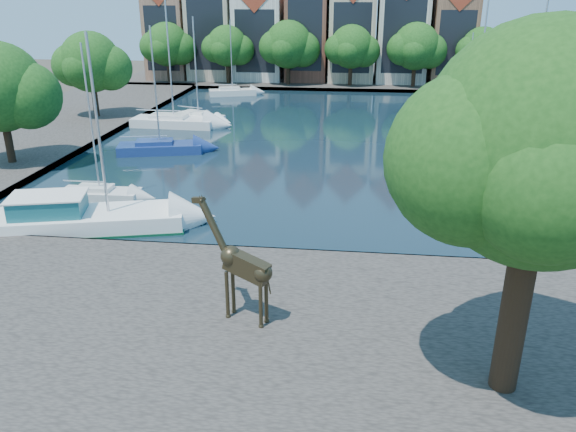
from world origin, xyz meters
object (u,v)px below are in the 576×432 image
Objects in this scene: plane_tree at (546,155)px; giraffe_statue at (241,264)px; motorsailer at (79,216)px; sailboat_left_a at (100,192)px.

plane_tree is 2.40× the size of giraffe_statue.
plane_tree is 22.77m from motorsailer.
motorsailer is at bearing 149.81° from plane_tree.
giraffe_statue is at bearing 161.96° from plane_tree.
giraffe_statue is (-8.61, 2.80, -5.00)m from plane_tree.
plane_tree is 10.34m from giraffe_statue.
motorsailer reaches higher than giraffe_statue.
plane_tree reaches higher than giraffe_statue.
motorsailer is 4.46m from sailboat_left_a.
motorsailer reaches higher than sailboat_left_a.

